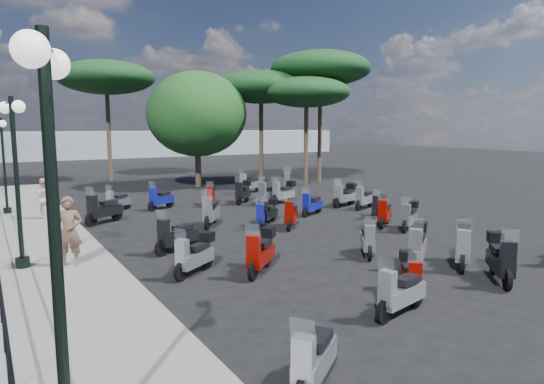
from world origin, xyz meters
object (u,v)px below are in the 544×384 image
scooter_12 (501,260)px  scooter_25 (409,217)px  scooter_5 (117,202)px  scooter_17 (243,192)px  scooter_6 (400,294)px  lamp_post_1 (16,172)px  scooter_9 (211,213)px  pine_2 (106,78)px  scooter_27 (364,199)px  scooter_19 (463,247)px  scooter_26 (379,206)px  scooter_16 (267,194)px  scooter_8 (261,216)px  scooter_14 (291,215)px  scooter_30 (417,246)px  scooter_0 (314,361)px  lamp_post_0 (55,232)px  pine_0 (261,87)px  scooter_11 (161,199)px  scooter_28 (344,195)px  scooter_20 (385,214)px  scooter_22 (283,193)px  scooter_29 (288,182)px  scooter_31 (345,196)px  scooter_23 (250,184)px  scooter_7 (410,278)px  pine_1 (321,69)px  pine_3 (307,93)px  scooter_15 (269,212)px  scooter_3 (176,237)px  scooter_13 (368,241)px  woman (69,231)px  scooter_1 (261,253)px  pedestrian_far (44,198)px  broadleaf_tree (197,114)px  lamp_post_2 (4,159)px  scooter_10 (211,196)px  scooter_4 (103,210)px  scooter_2 (195,256)px

scooter_12 → scooter_25: scooter_12 is taller
scooter_5 → scooter_17: size_ratio=0.95×
scooter_6 → lamp_post_1: bearing=28.4°
scooter_9 → pine_2: (0.25, 17.02, 6.28)m
scooter_27 → scooter_19: bearing=132.5°
scooter_26 → scooter_27: scooter_27 is taller
scooter_16 → scooter_9: bearing=94.5°
scooter_6 → scooter_8: 8.82m
scooter_14 → scooter_30: (0.28, -5.70, 0.06)m
scooter_0 → scooter_6: scooter_6 is taller
scooter_14 → scooter_30: scooter_30 is taller
lamp_post_0 → pine_0: size_ratio=0.62×
scooter_11 → scooter_28: (7.62, -3.42, 0.05)m
scooter_20 → scooter_22: size_ratio=0.86×
lamp_post_1 → scooter_29: size_ratio=2.69×
scooter_31 → pine_0: bearing=-25.7°
scooter_0 → scooter_23: 20.26m
scooter_7 → pine_1: size_ratio=0.15×
scooter_29 → pine_3: bearing=-108.2°
scooter_15 → scooter_17: (1.44, 4.84, 0.08)m
scooter_3 → scooter_9: scooter_9 is taller
scooter_13 → scooter_17: (1.34, 10.26, 0.09)m
scooter_28 → scooter_29: scooter_29 is taller
scooter_26 → lamp_post_0: bearing=94.6°
scooter_22 → pine_2: size_ratio=0.21×
scooter_14 → woman: bearing=51.7°
scooter_1 → scooter_30: 4.21m
scooter_9 → scooter_25: bearing=179.7°
scooter_1 → scooter_20: scooter_1 is taller
scooter_23 → pine_3: 7.12m
pedestrian_far → scooter_29: (12.80, 2.45, -0.38)m
pedestrian_far → scooter_14: pedestrian_far is taller
broadleaf_tree → pine_3: size_ratio=1.04×
scooter_19 → scooter_9: bearing=-12.7°
scooter_23 → scooter_22: bearing=160.9°
scooter_16 → pine_3: pine_3 is taller
lamp_post_2 → scooter_19: (9.96, -14.25, -1.83)m
scooter_20 → scooter_30: scooter_30 is taller
scooter_13 → scooter_14: scooter_14 is taller
scooter_6 → scooter_10: size_ratio=1.15×
scooter_4 → scooter_26: bearing=-147.5°
scooter_0 → pine_1: (15.27, 20.50, 6.86)m
scooter_17 → scooter_16: bearing=177.4°
scooter_8 → pine_3: 13.93m
scooter_2 → scooter_8: scooter_2 is taller
pedestrian_far → scooter_31: bearing=-179.8°
scooter_23 → pine_1: bearing=-85.0°
scooter_3 → scooter_31: size_ratio=0.98×
scooter_13 → scooter_23: 13.64m
lamp_post_1 → scooter_31: lamp_post_1 is taller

